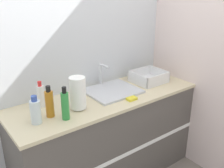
{
  "coord_description": "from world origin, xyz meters",
  "views": [
    {
      "loc": [
        -1.29,
        -1.5,
        1.91
      ],
      "look_at": [
        0.04,
        0.27,
        1.03
      ],
      "focal_mm": 42.0,
      "sensor_mm": 36.0,
      "label": 1
    }
  ],
  "objects_px": {
    "paper_towel_roll": "(78,93)",
    "bottle_clear": "(36,111)",
    "dish_rack": "(149,78)",
    "bottle_amber": "(49,103)",
    "bottle_white_spray": "(41,96)",
    "bottle_green": "(65,105)",
    "sink": "(112,90)"
  },
  "relations": [
    {
      "from": "dish_rack",
      "to": "bottle_clear",
      "type": "distance_m",
      "value": 1.28
    },
    {
      "from": "paper_towel_roll",
      "to": "bottle_clear",
      "type": "bearing_deg",
      "value": -177.44
    },
    {
      "from": "bottle_amber",
      "to": "bottle_white_spray",
      "type": "bearing_deg",
      "value": 86.01
    },
    {
      "from": "bottle_amber",
      "to": "dish_rack",
      "type": "bearing_deg",
      "value": 4.22
    },
    {
      "from": "sink",
      "to": "bottle_green",
      "type": "height_order",
      "value": "bottle_green"
    },
    {
      "from": "sink",
      "to": "bottle_clear",
      "type": "xyz_separation_m",
      "value": [
        -0.81,
        -0.14,
        0.08
      ]
    },
    {
      "from": "paper_towel_roll",
      "to": "bottle_amber",
      "type": "relative_size",
      "value": 1.08
    },
    {
      "from": "paper_towel_roll",
      "to": "dish_rack",
      "type": "distance_m",
      "value": 0.92
    },
    {
      "from": "paper_towel_roll",
      "to": "bottle_green",
      "type": "height_order",
      "value": "paper_towel_roll"
    },
    {
      "from": "bottle_clear",
      "to": "dish_rack",
      "type": "bearing_deg",
      "value": 5.29
    },
    {
      "from": "sink",
      "to": "paper_towel_roll",
      "type": "bearing_deg",
      "value": -164.43
    },
    {
      "from": "bottle_amber",
      "to": "bottle_clear",
      "type": "distance_m",
      "value": 0.13
    },
    {
      "from": "bottle_clear",
      "to": "paper_towel_roll",
      "type": "bearing_deg",
      "value": 2.56
    },
    {
      "from": "dish_rack",
      "to": "sink",
      "type": "bearing_deg",
      "value": 177.54
    },
    {
      "from": "dish_rack",
      "to": "bottle_green",
      "type": "distance_m",
      "value": 1.09
    },
    {
      "from": "paper_towel_roll",
      "to": "bottle_amber",
      "type": "bearing_deg",
      "value": 176.01
    },
    {
      "from": "dish_rack",
      "to": "bottle_clear",
      "type": "bearing_deg",
      "value": -174.71
    },
    {
      "from": "dish_rack",
      "to": "bottle_white_spray",
      "type": "relative_size",
      "value": 1.43
    },
    {
      "from": "bottle_amber",
      "to": "bottle_clear",
      "type": "relative_size",
      "value": 1.16
    },
    {
      "from": "dish_rack",
      "to": "bottle_white_spray",
      "type": "distance_m",
      "value": 1.14
    },
    {
      "from": "sink",
      "to": "bottle_clear",
      "type": "distance_m",
      "value": 0.82
    },
    {
      "from": "paper_towel_roll",
      "to": "dish_rack",
      "type": "height_order",
      "value": "paper_towel_roll"
    },
    {
      "from": "bottle_white_spray",
      "to": "bottle_clear",
      "type": "xyz_separation_m",
      "value": [
        -0.14,
        -0.24,
        -0.0
      ]
    },
    {
      "from": "dish_rack",
      "to": "bottle_clear",
      "type": "height_order",
      "value": "bottle_clear"
    },
    {
      "from": "bottle_clear",
      "to": "bottle_amber",
      "type": "bearing_deg",
      "value": 14.77
    },
    {
      "from": "paper_towel_roll",
      "to": "bottle_clear",
      "type": "xyz_separation_m",
      "value": [
        -0.37,
        -0.02,
        -0.04
      ]
    },
    {
      "from": "bottle_amber",
      "to": "bottle_white_spray",
      "type": "distance_m",
      "value": 0.21
    },
    {
      "from": "dish_rack",
      "to": "bottle_green",
      "type": "height_order",
      "value": "bottle_green"
    },
    {
      "from": "dish_rack",
      "to": "bottle_amber",
      "type": "relative_size",
      "value": 1.26
    },
    {
      "from": "paper_towel_roll",
      "to": "bottle_amber",
      "type": "xyz_separation_m",
      "value": [
        -0.24,
        0.02,
        -0.03
      ]
    },
    {
      "from": "sink",
      "to": "paper_towel_roll",
      "type": "xyz_separation_m",
      "value": [
        -0.44,
        -0.12,
        0.12
      ]
    },
    {
      "from": "bottle_green",
      "to": "bottle_white_spray",
      "type": "distance_m",
      "value": 0.32
    }
  ]
}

